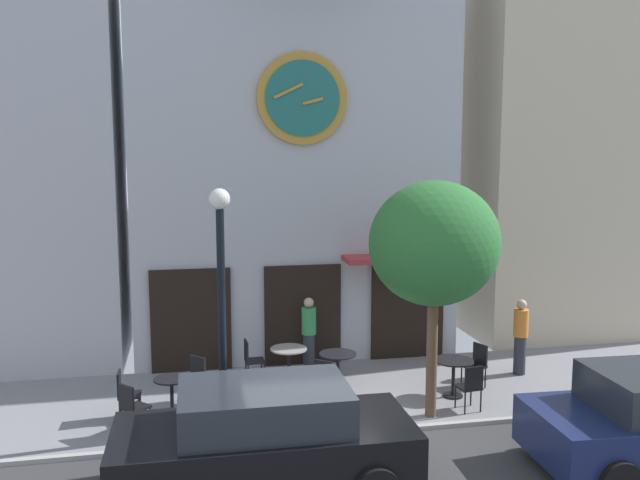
# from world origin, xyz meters

# --- Properties ---
(ground_plane) EXTENTS (27.62, 10.20, 0.13)m
(ground_plane) POSITION_xyz_m (0.00, -1.00, -0.02)
(ground_plane) COLOR gray
(clock_building) EXTENTS (7.52, 4.06, 11.12)m
(clock_building) POSITION_xyz_m (0.40, 5.42, 5.75)
(clock_building) COLOR #B2B2BC
(clock_building) RESTS_ON ground_plane
(neighbor_building_right) EXTENTS (5.69, 4.84, 11.21)m
(neighbor_building_right) POSITION_xyz_m (7.99, 6.49, 5.60)
(neighbor_building_right) COLOR beige
(neighbor_building_right) RESTS_ON ground_plane
(street_lamp) EXTENTS (0.36, 0.36, 4.24)m
(street_lamp) POSITION_xyz_m (-1.59, 0.74, 2.15)
(street_lamp) COLOR black
(street_lamp) RESTS_ON ground_plane
(street_tree) EXTENTS (2.37, 2.14, 4.35)m
(street_tree) POSITION_xyz_m (2.19, 0.56, 3.21)
(street_tree) COLOR brown
(street_tree) RESTS_ON ground_plane
(cafe_table_center) EXTENTS (0.65, 0.65, 0.75)m
(cafe_table_center) POSITION_xyz_m (-2.49, 1.42, 0.51)
(cafe_table_center) COLOR black
(cafe_table_center) RESTS_ON ground_plane
(cafe_table_near_curb) EXTENTS (0.78, 0.78, 0.72)m
(cafe_table_near_curb) POSITION_xyz_m (-0.10, 2.93, 0.54)
(cafe_table_near_curb) COLOR black
(cafe_table_near_curb) RESTS_ON ground_plane
(cafe_table_rightmost) EXTENTS (0.76, 0.76, 0.76)m
(cafe_table_rightmost) POSITION_xyz_m (0.82, 2.27, 0.55)
(cafe_table_rightmost) COLOR black
(cafe_table_rightmost) RESTS_ON ground_plane
(cafe_table_center_left) EXTENTS (0.79, 0.79, 0.75)m
(cafe_table_center_left) POSITION_xyz_m (2.98, 1.41, 0.56)
(cafe_table_center_left) COLOR black
(cafe_table_center_left) RESTS_ON ground_plane
(cafe_chair_by_entrance) EXTENTS (0.56, 0.56, 0.90)m
(cafe_chair_by_entrance) POSITION_xyz_m (0.40, 1.52, 0.53)
(cafe_chair_by_entrance) COLOR black
(cafe_chair_by_entrance) RESTS_ON ground_plane
(cafe_chair_facing_street) EXTENTS (0.42, 0.42, 0.90)m
(cafe_chair_facing_street) POSITION_xyz_m (-0.89, 3.06, 0.53)
(cafe_chair_facing_street) COLOR black
(cafe_chair_facing_street) RESTS_ON ground_plane
(cafe_chair_near_lamp) EXTENTS (0.52, 0.52, 0.90)m
(cafe_chair_near_lamp) POSITION_xyz_m (3.67, 1.84, 0.53)
(cafe_chair_near_lamp) COLOR black
(cafe_chair_near_lamp) RESTS_ON ground_plane
(cafe_chair_right_end) EXTENTS (0.45, 0.45, 0.90)m
(cafe_chair_right_end) POSITION_xyz_m (3.00, 0.61, 0.53)
(cafe_chair_right_end) COLOR black
(cafe_chair_right_end) RESTS_ON ground_plane
(cafe_chair_near_tree) EXTENTS (0.57, 0.57, 0.90)m
(cafe_chair_near_tree) POSITION_xyz_m (-2.08, 2.10, 0.53)
(cafe_chair_near_tree) COLOR black
(cafe_chair_near_tree) RESTS_ON ground_plane
(cafe_chair_corner) EXTENTS (0.40, 0.40, 0.90)m
(cafe_chair_corner) POSITION_xyz_m (-3.33, 1.53, 0.53)
(cafe_chair_corner) COLOR black
(cafe_chair_corner) RESTS_ON ground_plane
(cafe_chair_left_end) EXTENTS (0.57, 0.57, 0.90)m
(cafe_chair_left_end) POSITION_xyz_m (-3.16, 0.84, 0.53)
(cafe_chair_left_end) COLOR black
(cafe_chair_left_end) RESTS_ON ground_plane
(pedestrian_green) EXTENTS (0.36, 0.36, 1.67)m
(pedestrian_green) POSITION_xyz_m (0.44, 3.48, 0.86)
(pedestrian_green) COLOR #2D2D38
(pedestrian_green) RESTS_ON ground_plane
(pedestrian_orange) EXTENTS (0.42, 0.42, 1.67)m
(pedestrian_orange) POSITION_xyz_m (4.94, 2.40, 0.86)
(pedestrian_orange) COLOR #2D2D38
(pedestrian_orange) RESTS_ON ground_plane
(parked_car_black) EXTENTS (4.31, 2.05, 1.55)m
(parked_car_black) POSITION_xyz_m (-1.12, -1.49, 0.76)
(parked_car_black) COLOR black
(parked_car_black) RESTS_ON ground_plane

